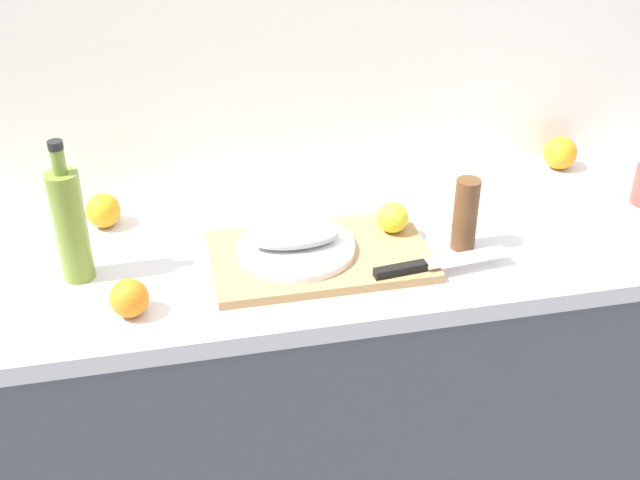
{
  "coord_description": "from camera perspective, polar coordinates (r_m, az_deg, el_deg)",
  "views": [
    {
      "loc": [
        -0.42,
        -1.44,
        1.8
      ],
      "look_at": [
        -0.12,
        -0.08,
        0.95
      ],
      "focal_mm": 44.56,
      "sensor_mm": 36.0,
      "label": 1
    }
  ],
  "objects": [
    {
      "name": "back_wall",
      "position": [
        1.89,
        1.19,
        14.47
      ],
      "size": [
        3.2,
        0.05,
        2.5
      ],
      "primitive_type": "cube",
      "color": "white",
      "rests_on": "ground_plane"
    },
    {
      "name": "fish_fillet",
      "position": [
        1.63,
        -1.74,
        0.19
      ],
      "size": [
        0.18,
        0.08,
        0.04
      ],
      "primitive_type": "ellipsoid",
      "color": "#999E99",
      "rests_on": "white_plate"
    },
    {
      "name": "orange_0",
      "position": [
        2.11,
        16.87,
        6.01
      ],
      "size": [
        0.08,
        0.08,
        0.08
      ],
      "primitive_type": "sphere",
      "color": "orange",
      "rests_on": "kitchen_counter"
    },
    {
      "name": "pepper_mill",
      "position": [
        1.69,
        10.4,
        1.82
      ],
      "size": [
        0.05,
        0.05,
        0.16
      ],
      "primitive_type": "cylinder",
      "color": "brown",
      "rests_on": "kitchen_counter"
    },
    {
      "name": "olive_oil_bottle",
      "position": [
        1.62,
        -17.51,
        1.11
      ],
      "size": [
        0.06,
        0.06,
        0.3
      ],
      "color": "olive",
      "rests_on": "kitchen_counter"
    },
    {
      "name": "chef_knife",
      "position": [
        1.6,
        7.54,
        -1.79
      ],
      "size": [
        0.29,
        0.06,
        0.02
      ],
      "rotation": [
        0.0,
        0.0,
        0.11
      ],
      "color": "silver",
      "rests_on": "cutting_board"
    },
    {
      "name": "kitchen_counter",
      "position": [
        2.01,
        3.07,
        -10.73
      ],
      "size": [
        2.0,
        0.6,
        0.9
      ],
      "color": "#4C5159",
      "rests_on": "ground_plane"
    },
    {
      "name": "cutting_board",
      "position": [
        1.65,
        0.0,
        -1.19
      ],
      "size": [
        0.45,
        0.27,
        0.02
      ],
      "primitive_type": "cube",
      "color": "tan",
      "rests_on": "kitchen_counter"
    },
    {
      "name": "white_plate",
      "position": [
        1.65,
        -1.72,
        -0.57
      ],
      "size": [
        0.25,
        0.25,
        0.01
      ],
      "primitive_type": "cylinder",
      "color": "white",
      "rests_on": "cutting_board"
    },
    {
      "name": "lemon_0",
      "position": [
        1.71,
        5.25,
        1.63
      ],
      "size": [
        0.07,
        0.07,
        0.07
      ],
      "primitive_type": "sphere",
      "color": "yellow",
      "rests_on": "cutting_board"
    },
    {
      "name": "orange_1",
      "position": [
        1.83,
        -15.3,
        2.05
      ],
      "size": [
        0.08,
        0.08,
        0.08
      ],
      "primitive_type": "sphere",
      "color": "orange",
      "rests_on": "kitchen_counter"
    },
    {
      "name": "orange_2",
      "position": [
        1.52,
        -13.53,
        -4.08
      ],
      "size": [
        0.07,
        0.07,
        0.07
      ],
      "primitive_type": "sphere",
      "color": "orange",
      "rests_on": "kitchen_counter"
    }
  ]
}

